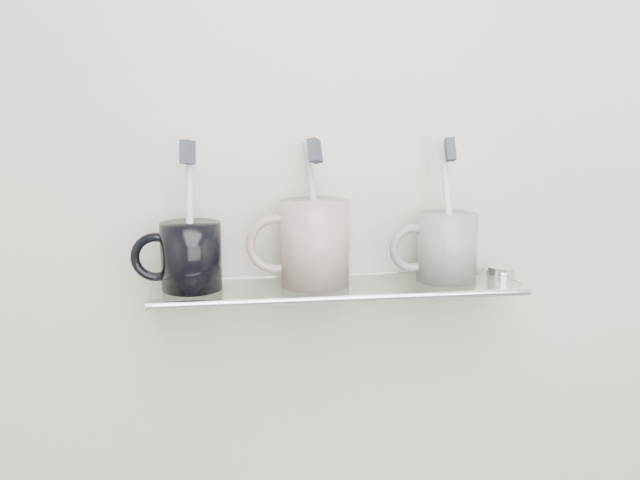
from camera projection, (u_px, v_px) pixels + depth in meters
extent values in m
plane|color=#BEB7A6|center=(331.00, 170.00, 1.00)|extent=(2.50, 0.00, 2.50)
cube|color=silver|center=(338.00, 287.00, 0.97)|extent=(0.50, 0.12, 0.01)
cylinder|color=silver|center=(345.00, 299.00, 0.91)|extent=(0.50, 0.01, 0.01)
cylinder|color=silver|center=(183.00, 292.00, 0.99)|extent=(0.02, 0.03, 0.02)
cylinder|color=silver|center=(473.00, 281.00, 1.05)|extent=(0.02, 0.03, 0.02)
cylinder|color=black|center=(191.00, 256.00, 0.94)|extent=(0.11, 0.11, 0.09)
torus|color=black|center=(156.00, 257.00, 0.93)|extent=(0.07, 0.01, 0.07)
cylinder|color=white|center=(190.00, 214.00, 0.93)|extent=(0.02, 0.05, 0.19)
cube|color=#343744|center=(187.00, 152.00, 0.91)|extent=(0.02, 0.03, 0.03)
cylinder|color=silver|center=(315.00, 243.00, 0.96)|extent=(0.09, 0.09, 0.11)
torus|color=silver|center=(276.00, 244.00, 0.95)|extent=(0.08, 0.01, 0.08)
cylinder|color=#8A8BA8|center=(315.00, 211.00, 0.95)|extent=(0.03, 0.08, 0.18)
cube|color=#343744|center=(315.00, 151.00, 0.93)|extent=(0.02, 0.03, 0.04)
cylinder|color=silver|center=(447.00, 247.00, 0.98)|extent=(0.11, 0.11, 0.09)
torus|color=silver|center=(414.00, 248.00, 0.98)|extent=(0.07, 0.01, 0.07)
cylinder|color=white|center=(448.00, 208.00, 0.97)|extent=(0.02, 0.06, 0.19)
cube|color=#343744|center=(450.00, 149.00, 0.96)|extent=(0.02, 0.03, 0.04)
cylinder|color=silver|center=(501.00, 272.00, 1.00)|extent=(0.04, 0.04, 0.02)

